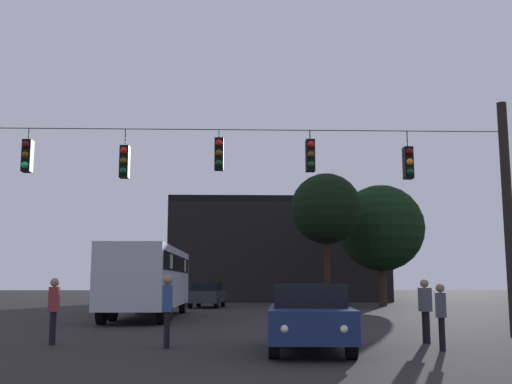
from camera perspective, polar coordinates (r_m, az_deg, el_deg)
ground_plane at (r=30.95m, az=-2.32°, el=-11.32°), size 168.00×168.00×0.00m
overhead_signal_span at (r=17.63m, az=-2.96°, el=-0.43°), size 16.75×0.44×6.91m
city_bus at (r=27.48m, az=-9.98°, el=-7.68°), size 2.60×11.01×3.00m
car_near_right at (r=14.27m, az=5.03°, el=-11.50°), size 2.12×4.44×1.52m
car_far_left at (r=37.98m, az=-4.61°, el=-9.56°), size 2.30×4.48×1.52m
pedestrian_crossing_left at (r=14.99m, az=-8.33°, el=-10.59°), size 0.27×0.38×1.72m
pedestrian_crossing_center at (r=14.90m, az=17.00°, el=-10.82°), size 0.35×0.42×1.53m
pedestrian_crossing_right at (r=16.57m, az=15.62°, el=-10.37°), size 0.27×0.38×1.63m
pedestrian_near_bus at (r=16.40m, az=-18.48°, el=-10.20°), size 0.29×0.39×1.66m
corner_building at (r=51.54m, az=1.94°, el=-5.58°), size 17.39×9.38×8.25m
tree_left_silhouette at (r=41.08m, az=11.66°, el=-3.34°), size 5.70×5.70×7.95m
tree_behind_building at (r=36.28m, az=6.61°, el=-1.61°), size 4.22×4.22×7.98m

